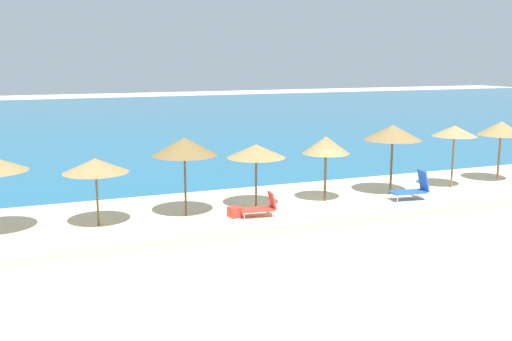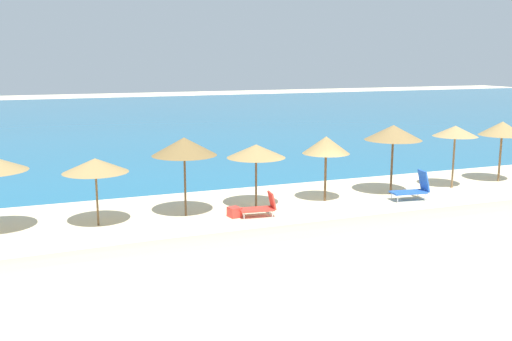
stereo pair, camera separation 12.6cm
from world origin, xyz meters
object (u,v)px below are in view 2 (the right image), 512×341
at_px(beach_umbrella_6, 455,131).
at_px(beach_umbrella_7, 502,129).
at_px(beach_umbrella_2, 184,147).
at_px(lounge_chair_0, 414,188).
at_px(lounge_chair_1, 261,207).
at_px(cooler_box, 234,212).
at_px(beach_umbrella_5, 393,133).
at_px(beach_umbrella_3, 256,151).
at_px(beach_umbrella_1, 95,166).
at_px(beach_umbrella_4, 326,145).

bearing_deg(beach_umbrella_6, beach_umbrella_7, 6.31).
bearing_deg(beach_umbrella_2, beach_umbrella_7, 2.01).
bearing_deg(beach_umbrella_2, lounge_chair_0, -6.47).
bearing_deg(lounge_chair_1, beach_umbrella_2, 72.67).
height_order(beach_umbrella_7, cooler_box, beach_umbrella_7).
xyz_separation_m(beach_umbrella_2, lounge_chair_0, (9.33, -1.06, -2.10)).
xyz_separation_m(beach_umbrella_5, lounge_chair_1, (-6.53, -1.31, -2.28)).
height_order(beach_umbrella_3, beach_umbrella_7, beach_umbrella_7).
bearing_deg(lounge_chair_1, beach_umbrella_1, 86.40).
bearing_deg(beach_umbrella_5, beach_umbrella_2, -178.87).
distance_m(beach_umbrella_1, lounge_chair_0, 12.64).
distance_m(beach_umbrella_4, lounge_chair_1, 4.05).
relative_size(beach_umbrella_3, beach_umbrella_6, 0.89).
distance_m(beach_umbrella_7, cooler_box, 13.99).
bearing_deg(beach_umbrella_7, beach_umbrella_1, -178.00).
bearing_deg(beach_umbrella_3, lounge_chair_1, -103.93).
relative_size(beach_umbrella_2, lounge_chair_0, 1.82).
xyz_separation_m(beach_umbrella_4, cooler_box, (-4.26, -0.97, -2.12)).
relative_size(beach_umbrella_3, beach_umbrella_4, 0.93).
relative_size(beach_umbrella_2, beach_umbrella_3, 1.18).
bearing_deg(beach_umbrella_5, lounge_chair_1, -168.69).
height_order(beach_umbrella_2, lounge_chair_0, beach_umbrella_2).
bearing_deg(cooler_box, beach_umbrella_1, 171.34).
height_order(lounge_chair_1, cooler_box, lounge_chair_1).
bearing_deg(beach_umbrella_3, beach_umbrella_2, -175.86).
height_order(beach_umbrella_3, beach_umbrella_6, beach_umbrella_6).
xyz_separation_m(beach_umbrella_2, beach_umbrella_6, (12.35, 0.21, -0.03)).
distance_m(beach_umbrella_2, beach_umbrella_7, 15.36).
bearing_deg(beach_umbrella_1, beach_umbrella_5, 1.34).
xyz_separation_m(beach_umbrella_6, lounge_chair_0, (-3.02, -1.27, -2.07)).
height_order(beach_umbrella_2, beach_umbrella_5, beach_umbrella_5).
relative_size(beach_umbrella_2, lounge_chair_1, 2.13).
relative_size(lounge_chair_0, cooler_box, 3.44).
relative_size(beach_umbrella_4, beach_umbrella_7, 0.94).
relative_size(beach_umbrella_1, beach_umbrella_6, 0.85).
relative_size(beach_umbrella_1, beach_umbrella_7, 0.84).
relative_size(beach_umbrella_1, beach_umbrella_2, 0.81).
bearing_deg(beach_umbrella_6, beach_umbrella_3, 179.99).
distance_m(beach_umbrella_4, cooler_box, 4.85).
relative_size(beach_umbrella_2, beach_umbrella_6, 1.04).
height_order(beach_umbrella_1, lounge_chair_1, beach_umbrella_1).
relative_size(beach_umbrella_1, lounge_chair_0, 1.48).
bearing_deg(beach_umbrella_1, beach_umbrella_3, 3.00).
relative_size(beach_umbrella_3, lounge_chair_1, 1.81).
xyz_separation_m(beach_umbrella_3, lounge_chair_1, (-0.33, -1.34, -1.85)).
relative_size(beach_umbrella_1, lounge_chair_1, 1.73).
bearing_deg(beach_umbrella_4, beach_umbrella_5, 0.87).
distance_m(beach_umbrella_5, lounge_chair_1, 7.04).
height_order(beach_umbrella_2, beach_umbrella_4, beach_umbrella_2).
height_order(beach_umbrella_1, cooler_box, beach_umbrella_1).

